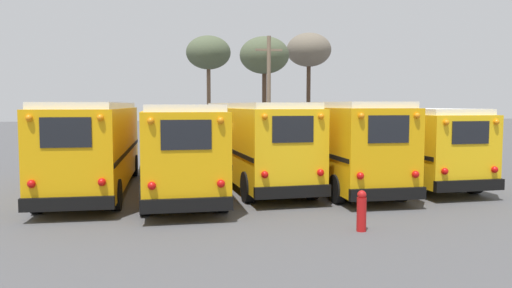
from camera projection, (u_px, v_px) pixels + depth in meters
ground_plane at (257, 186)px, 19.30m from camera, size 160.00×160.00×0.00m
school_bus_0 at (95, 143)px, 18.16m from camera, size 2.74×10.17×3.23m
school_bus_1 at (179, 145)px, 17.89m from camera, size 2.53×10.13×3.16m
school_bus_2 at (254, 140)px, 19.74m from camera, size 2.88×10.12×3.22m
school_bus_3 at (333, 141)px, 19.46m from camera, size 2.54×9.85×3.25m
school_bus_4 at (392, 140)px, 21.05m from camera, size 2.81×10.51×3.01m
utility_pole at (269, 92)px, 33.05m from camera, size 1.80×0.26×7.67m
bare_tree_0 at (208, 53)px, 42.24m from camera, size 3.78×3.78×8.98m
bare_tree_1 at (309, 51)px, 44.15m from camera, size 3.96×3.96×9.48m
bare_tree_2 at (264, 56)px, 36.32m from camera, size 3.61×3.61×8.10m
fire_hydrant at (362, 211)px, 12.42m from camera, size 0.24×0.24×1.03m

